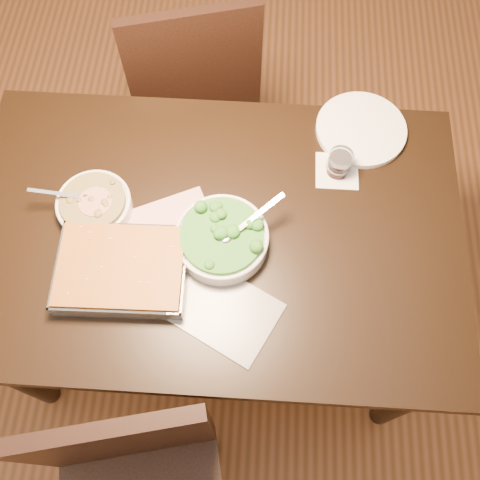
{
  "coord_description": "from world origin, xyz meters",
  "views": [
    {
      "loc": [
        0.12,
        -0.64,
        2.09
      ],
      "look_at": [
        0.08,
        -0.05,
        0.8
      ],
      "focal_mm": 40.0,
      "sensor_mm": 36.0,
      "label": 1
    }
  ],
  "objects_px": {
    "baking_dish": "(122,269)",
    "chair_far": "(193,80)",
    "table": "(214,244)",
    "dinner_plate": "(361,129)",
    "stew_bowl": "(94,204)",
    "broccoli_bowl": "(222,239)",
    "wine_tumbler": "(339,163)"
  },
  "relations": [
    {
      "from": "broccoli_bowl",
      "to": "dinner_plate",
      "type": "height_order",
      "value": "broccoli_bowl"
    },
    {
      "from": "dinner_plate",
      "to": "chair_far",
      "type": "height_order",
      "value": "chair_far"
    },
    {
      "from": "table",
      "to": "stew_bowl",
      "type": "bearing_deg",
      "value": 172.59
    },
    {
      "from": "stew_bowl",
      "to": "dinner_plate",
      "type": "xyz_separation_m",
      "value": [
        0.76,
        0.32,
        -0.02
      ]
    },
    {
      "from": "chair_far",
      "to": "wine_tumbler",
      "type": "bearing_deg",
      "value": 119.05
    },
    {
      "from": "broccoli_bowl",
      "to": "chair_far",
      "type": "distance_m",
      "value": 0.82
    },
    {
      "from": "chair_far",
      "to": "dinner_plate",
      "type": "bearing_deg",
      "value": 132.63
    },
    {
      "from": "broccoli_bowl",
      "to": "chair_far",
      "type": "bearing_deg",
      "value": 102.85
    },
    {
      "from": "baking_dish",
      "to": "wine_tumbler",
      "type": "bearing_deg",
      "value": 30.62
    },
    {
      "from": "table",
      "to": "broccoli_bowl",
      "type": "bearing_deg",
      "value": -54.34
    },
    {
      "from": "baking_dish",
      "to": "chair_far",
      "type": "bearing_deg",
      "value": 83.21
    },
    {
      "from": "broccoli_bowl",
      "to": "dinner_plate",
      "type": "distance_m",
      "value": 0.56
    },
    {
      "from": "wine_tumbler",
      "to": "chair_far",
      "type": "relative_size",
      "value": 0.08
    },
    {
      "from": "broccoli_bowl",
      "to": "chair_far",
      "type": "height_order",
      "value": "chair_far"
    },
    {
      "from": "stew_bowl",
      "to": "baking_dish",
      "type": "relative_size",
      "value": 0.67
    },
    {
      "from": "stew_bowl",
      "to": "broccoli_bowl",
      "type": "height_order",
      "value": "broccoli_bowl"
    },
    {
      "from": "stew_bowl",
      "to": "chair_far",
      "type": "xyz_separation_m",
      "value": [
        0.19,
        0.67,
        -0.25
      ]
    },
    {
      "from": "baking_dish",
      "to": "wine_tumbler",
      "type": "relative_size",
      "value": 4.29
    },
    {
      "from": "baking_dish",
      "to": "wine_tumbler",
      "type": "height_order",
      "value": "wine_tumbler"
    },
    {
      "from": "table",
      "to": "broccoli_bowl",
      "type": "distance_m",
      "value": 0.14
    },
    {
      "from": "stew_bowl",
      "to": "dinner_plate",
      "type": "relative_size",
      "value": 0.85
    },
    {
      "from": "stew_bowl",
      "to": "baking_dish",
      "type": "distance_m",
      "value": 0.22
    },
    {
      "from": "table",
      "to": "dinner_plate",
      "type": "relative_size",
      "value": 5.13
    },
    {
      "from": "broccoli_bowl",
      "to": "wine_tumbler",
      "type": "bearing_deg",
      "value": 38.67
    },
    {
      "from": "broccoli_bowl",
      "to": "baking_dish",
      "type": "bearing_deg",
      "value": -158.27
    },
    {
      "from": "stew_bowl",
      "to": "dinner_plate",
      "type": "distance_m",
      "value": 0.82
    },
    {
      "from": "broccoli_bowl",
      "to": "chair_far",
      "type": "xyz_separation_m",
      "value": [
        -0.17,
        0.76,
        -0.25
      ]
    },
    {
      "from": "table",
      "to": "broccoli_bowl",
      "type": "height_order",
      "value": "broccoli_bowl"
    },
    {
      "from": "baking_dish",
      "to": "dinner_plate",
      "type": "distance_m",
      "value": 0.82
    },
    {
      "from": "table",
      "to": "dinner_plate",
      "type": "height_order",
      "value": "dinner_plate"
    },
    {
      "from": "wine_tumbler",
      "to": "dinner_plate",
      "type": "height_order",
      "value": "wine_tumbler"
    },
    {
      "from": "table",
      "to": "baking_dish",
      "type": "xyz_separation_m",
      "value": [
        -0.23,
        -0.15,
        0.12
      ]
    }
  ]
}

